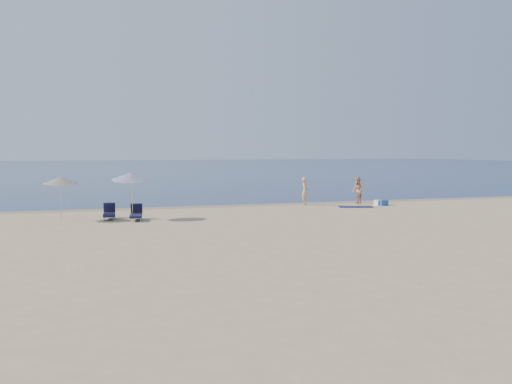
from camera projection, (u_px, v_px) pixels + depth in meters
ground at (486, 256)px, 19.69m from camera, size 160.00×160.00×0.00m
sea at (104, 168)px, 113.50m from camera, size 240.00×160.00×0.01m
wet_sand_strip at (264, 205)px, 37.89m from camera, size 240.00×1.60×0.00m
person_left at (305, 191)px, 37.59m from camera, size 0.64×0.71×1.63m
person_right at (358, 190)px, 38.32m from camera, size 0.68×0.84×1.63m
beach_towel at (356, 207)px, 36.30m from camera, size 2.15×1.64×0.03m
white_bag at (378, 203)px, 37.42m from camera, size 0.44×0.41×0.31m
blue_cooler at (384, 203)px, 37.20m from camera, size 0.46×0.34×0.32m
umbrella_near at (131, 176)px, 29.91m from camera, size 2.18×2.20×2.34m
umbrella_far at (61, 180)px, 29.32m from camera, size 1.70×1.72×2.10m
lounger_left at (109, 213)px, 29.98m from camera, size 0.77×1.74×0.74m
lounger_right at (136, 214)px, 29.56m from camera, size 0.86×1.75×0.74m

